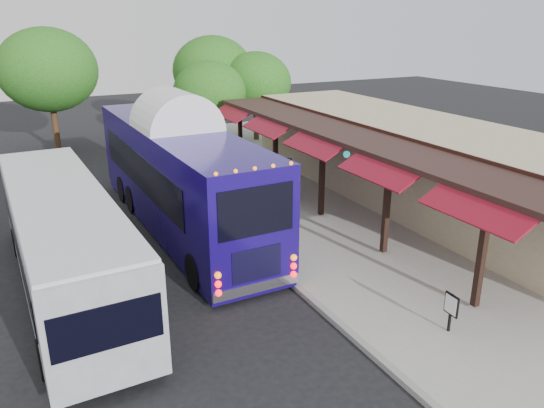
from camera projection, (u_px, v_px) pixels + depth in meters
ground at (285, 281)px, 16.41m from camera, size 90.00×90.00×0.00m
sidewalk at (346, 213)px, 21.88m from camera, size 10.00×40.00×0.15m
curb at (236, 234)px, 19.77m from camera, size 0.20×40.00×0.16m
station_shelter at (413, 162)px, 22.73m from camera, size 8.15×20.00×3.60m
coach_bus at (179, 172)px, 19.86m from camera, size 3.04×13.15×4.18m
city_bus at (64, 238)px, 15.31m from camera, size 2.87×11.51×3.07m
ped_a at (274, 225)px, 17.98m from camera, size 0.74×0.57×1.81m
ped_b at (287, 180)px, 22.71m from camera, size 1.17×1.06×1.96m
ped_c at (217, 173)px, 23.88m from camera, size 1.16×0.75×1.83m
ped_d at (217, 162)px, 25.58m from camera, size 1.25×0.77×1.87m
sign_board at (451, 306)px, 13.29m from camera, size 0.08×0.48×1.04m
tree_left at (210, 93)px, 30.58m from camera, size 4.23×4.23×5.41m
tree_mid at (213, 70)px, 34.47m from camera, size 5.20×5.20×6.65m
tree_right at (256, 82)px, 33.53m from camera, size 4.48×4.48×5.73m
tree_far at (48, 70)px, 30.61m from camera, size 5.66×5.66×7.24m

